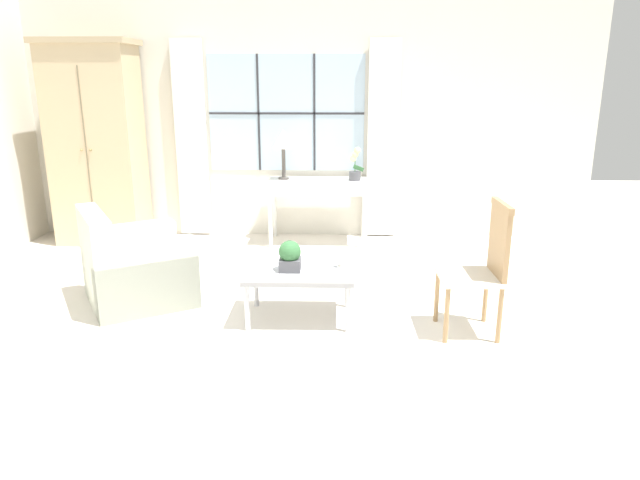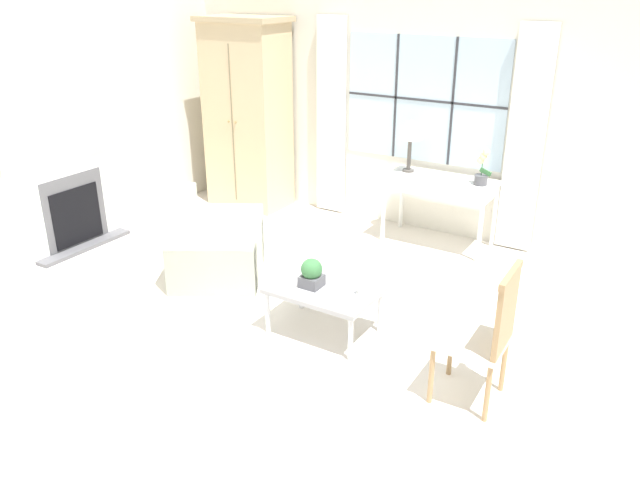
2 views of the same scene
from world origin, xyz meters
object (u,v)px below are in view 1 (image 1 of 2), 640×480
object	(u,v)px
pillar_candle	(343,260)
potted_orchid	(355,167)
table_lamp	(283,141)
side_chair_wooden	(484,262)
coffee_table	(299,273)
armchair_upholstered	(135,269)
console_table	(318,188)
potted_plant_small	(290,256)
armoire	(97,144)

from	to	relation	value
pillar_candle	potted_orchid	bearing A→B (deg)	86.13
table_lamp	side_chair_wooden	bearing A→B (deg)	-55.89
potted_orchid	coffee_table	world-z (taller)	potted_orchid
armchair_upholstered	table_lamp	bearing A→B (deg)	60.90
console_table	armchair_upholstered	size ratio (longest dim) A/B	1.01
side_chair_wooden	pillar_candle	size ratio (longest dim) A/B	6.93
armchair_upholstered	pillar_candle	bearing A→B (deg)	-10.51
coffee_table	potted_plant_small	world-z (taller)	potted_plant_small
console_table	potted_orchid	xyz separation A→B (m)	(0.42, 0.02, 0.23)
potted_plant_small	console_table	bearing A→B (deg)	86.44
potted_orchid	pillar_candle	world-z (taller)	potted_orchid
side_chair_wooden	potted_plant_small	size ratio (longest dim) A/B	4.25
armoire	potted_orchid	distance (m)	2.94
pillar_candle	armoire	bearing A→B (deg)	141.42
table_lamp	armchair_upholstered	bearing A→B (deg)	-119.10
table_lamp	coffee_table	distance (m)	2.44
armchair_upholstered	pillar_candle	world-z (taller)	armchair_upholstered
pillar_candle	table_lamp	bearing A→B (deg)	106.21
potted_orchid	pillar_candle	bearing A→B (deg)	-93.87
armoire	armchair_upholstered	distance (m)	2.31
armoire	potted_orchid	world-z (taller)	armoire
armoire	pillar_candle	bearing A→B (deg)	-38.58
armoire	coffee_table	world-z (taller)	armoire
table_lamp	potted_plant_small	bearing A→B (deg)	-83.78
table_lamp	coffee_table	size ratio (longest dim) A/B	0.66
potted_orchid	armchair_upholstered	size ratio (longest dim) A/B	0.33
potted_orchid	potted_plant_small	distance (m)	2.41
potted_orchid	side_chair_wooden	distance (m)	2.63
potted_orchid	coffee_table	distance (m)	2.35
console_table	potted_orchid	world-z (taller)	potted_orchid
armoire	coffee_table	xyz separation A→B (m)	(2.44, -2.22, -0.75)
potted_orchid	coffee_table	size ratio (longest dim) A/B	0.44
armchair_upholstered	pillar_candle	distance (m)	1.80
potted_orchid	armchair_upholstered	bearing A→B (deg)	-134.94
console_table	pillar_candle	distance (m)	2.25
potted_plant_small	pillar_candle	bearing A→B (deg)	10.85
side_chair_wooden	console_table	bearing A→B (deg)	117.98
armoire	console_table	world-z (taller)	armoire
armoire	side_chair_wooden	size ratio (longest dim) A/B	2.27
console_table	table_lamp	size ratio (longest dim) A/B	2.02
armchair_upholstered	side_chair_wooden	bearing A→B (deg)	-10.89
potted_orchid	armchair_upholstered	xyz separation A→B (m)	(-1.91, -1.92, -0.59)
potted_plant_small	table_lamp	bearing A→B (deg)	96.22
armoire	potted_orchid	xyz separation A→B (m)	(2.93, 0.03, -0.26)
table_lamp	side_chair_wooden	world-z (taller)	table_lamp
coffee_table	pillar_candle	bearing A→B (deg)	-0.14
side_chair_wooden	armchair_upholstered	bearing A→B (deg)	169.11
table_lamp	potted_orchid	bearing A→B (deg)	-3.43
armchair_upholstered	pillar_candle	size ratio (longest dim) A/B	7.88
table_lamp	armchair_upholstered	distance (m)	2.42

